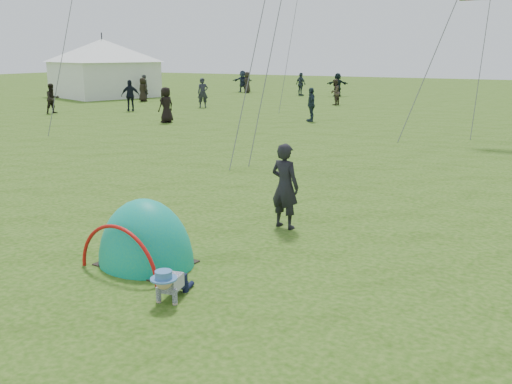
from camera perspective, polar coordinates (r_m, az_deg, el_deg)
The scene contains 17 objects.
ground at distance 8.58m, azimuth -12.98°, elevation -9.53°, with size 140.00×140.00×0.00m, color #1F4809.
crawling_toddler at distance 8.04m, azimuth -8.59°, elevation -8.95°, with size 0.47×0.67×0.51m, color black, non-canonical shape.
popup_tent at distance 9.52m, azimuth -10.90°, elevation -7.02°, with size 1.66×1.37×2.15m, color #00949C.
standing_adult at distance 10.99m, azimuth 2.90°, elevation 0.60°, with size 0.61×0.40×1.67m, color black.
event_marquee at distance 45.20m, azimuth -15.01°, elevation 12.07°, with size 6.61×6.61×4.54m, color white, non-canonical shape.
crowd_person_0 at distance 35.45m, azimuth -5.34°, elevation 9.85°, with size 0.65×0.43×1.78m, color #23262F.
crowd_person_2 at distance 33.89m, azimuth -12.45°, elevation 9.40°, with size 1.04×0.43×1.77m, color black.
crowd_person_4 at distance 40.28m, azimuth -11.24°, elevation 10.01°, with size 0.78×0.51×1.60m, color black.
crowd_person_5 at distance 48.69m, azimuth -1.36°, elevation 11.00°, with size 1.67×0.53×1.80m, color #252F45.
crowd_person_6 at distance 42.50m, azimuth -11.14°, elevation 10.28°, with size 0.63×0.41×1.72m, color black.
crowd_person_7 at distance 37.25m, azimuth 7.88°, elevation 9.87°, with size 0.80×0.62×1.64m, color #43372D.
crowd_person_8 at distance 28.29m, azimuth 5.53°, elevation 8.69°, with size 0.96×0.40×1.64m, color #22313E.
crowd_person_10 at distance 28.04m, azimuth -8.98°, elevation 8.60°, with size 0.83×0.54×1.70m, color black.
crowd_person_11 at distance 44.65m, azimuth 8.16°, elevation 10.59°, with size 1.63×0.52×1.76m, color black.
crowd_person_13 at distance 33.77m, azimuth -19.69°, elevation 8.79°, with size 0.79×0.62×1.63m, color black.
crowd_person_14 at distance 44.98m, azimuth 4.51°, elevation 10.70°, with size 1.03×0.43×1.76m, color #2E3A46.
crowd_person_16 at distance 48.00m, azimuth -0.87°, elevation 10.91°, with size 0.84×0.54×1.71m, color black.
Camera 1 is at (5.31, -5.84, 3.36)m, focal length 40.00 mm.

